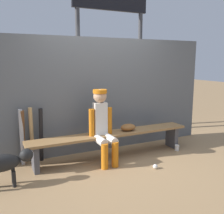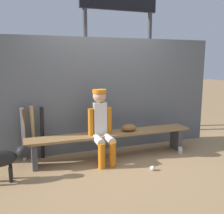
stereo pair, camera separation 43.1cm
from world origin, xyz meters
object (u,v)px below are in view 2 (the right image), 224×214
Objects in this scene: baseball_glove at (129,128)px; scoreboard at (121,11)px; bat_wood_dark at (25,134)px; dugout_bench at (112,138)px; dog at (2,159)px; bat_aluminum_black at (42,133)px; bat_wood_tan at (33,133)px; cup_on_ground at (180,150)px; player_seated at (102,124)px; cup_on_bench at (108,130)px; bat_aluminum_silver at (23,135)px; baseball at (153,168)px.

scoreboard reaches higher than baseball_glove.
dugout_bench is at bearing -14.44° from bat_wood_dark.
dugout_bench is 1.78m from dog.
bat_wood_dark reaches higher than baseball_glove.
bat_aluminum_black is 1.08× the size of dog.
baseball_glove is 1.64m from bat_wood_tan.
bat_aluminum_black is at bearing 166.51° from cup_on_ground.
bat_wood_tan is (-1.28, 0.38, 0.11)m from dugout_bench.
player_seated is at bearing -120.62° from scoreboard.
bat_wood_dark is (-1.20, 0.47, -0.20)m from player_seated.
bat_wood_tan is 1.03× the size of bat_wood_dark.
cup_on_ground is 3.01m from dog.
cup_on_ground is (1.47, -0.12, -0.60)m from player_seated.
scoreboard is at bearing 103.07° from cup_on_ground.
cup_on_ground is (2.38, -0.57, -0.40)m from bat_aluminum_black.
cup_on_bench is at bearing 177.75° from dugout_bench.
player_seated is 1.30m from bat_wood_dark.
bat_aluminum_silver is (-0.02, -0.04, 0.01)m from bat_wood_dark.
cup_on_bench is at bearing -18.07° from bat_aluminum_black.
bat_wood_tan is 0.86m from dog.
cup_on_ground is at bearing -13.49° from bat_aluminum_black.
baseball is (0.40, -0.73, -0.32)m from dugout_bench.
dog is (-1.67, -0.34, -0.17)m from cup_on_bench.
bat_aluminum_silver reaches higher than baseball_glove.
bat_aluminum_black is (-1.45, 0.35, -0.05)m from baseball_glove.
dog reaches higher than dugout_bench.
baseball is 0.99m from cup_on_bench.
bat_wood_tan is at bearing 17.62° from bat_aluminum_silver.
baseball is at bearing -29.81° from bat_aluminum_silver.
baseball_glove is 1.49m from bat_aluminum_black.
bat_wood_dark is at bearing 164.92° from cup_on_bench.
cup_on_bench is (-0.48, 0.73, 0.47)m from baseball.
bat_aluminum_black is 0.15m from bat_wood_tan.
bat_wood_dark is 2.16m from baseball.
bat_wood_dark is 1.09× the size of dog.
bat_wood_dark is at bearing 165.56° from dugout_bench.
dugout_bench is at bearing 25.92° from player_seated.
dugout_bench is at bearing 10.89° from dog.
bat_aluminum_silver reaches higher than bat_aluminum_black.
cup_on_bench is at bearing -118.48° from scoreboard.
scoreboard is at bearing 73.08° from baseball_glove.
dugout_bench is 2.40× the size of player_seated.
cup_on_bench is at bearing 170.31° from cup_on_ground.
bat_wood_tan is 2.63m from cup_on_ground.
bat_aluminum_silver is at bearing 65.34° from dog.
dog is at bearing -123.04° from bat_wood_tan.
player_seated is 10.97× the size of cup_on_ground.
baseball is at bearing -33.34° from bat_wood_tan.
bat_aluminum_silver is at bearing 168.42° from cup_on_ground.
dugout_bench is 0.35m from baseball_glove.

